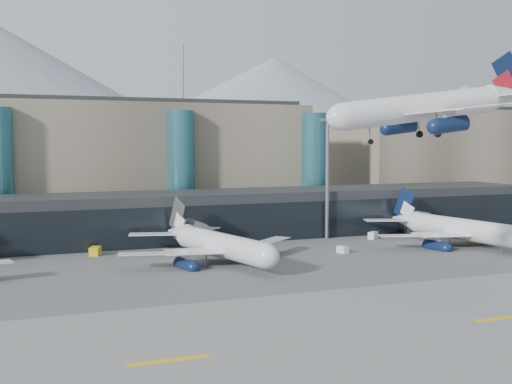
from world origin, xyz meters
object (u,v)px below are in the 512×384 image
(hero_jet, at_px, (440,99))
(veh_d, at_px, (373,235))
(lightmast_mid, at_px, (327,171))
(veh_g, at_px, (343,250))
(veh_e, at_px, (478,239))
(veh_b, at_px, (95,251))
(jet_parked_right, at_px, (449,222))
(jet_parked_mid, at_px, (211,236))

(hero_jet, xyz_separation_m, veh_d, (19.51, 47.19, -25.49))
(lightmast_mid, height_order, veh_g, lightmast_mid)
(veh_e, height_order, veh_g, veh_e)
(lightmast_mid, height_order, veh_d, lightmast_mid)
(veh_b, distance_m, veh_e, 76.19)
(jet_parked_right, relative_size, veh_b, 13.80)
(hero_jet, xyz_separation_m, veh_e, (36.41, 34.34, -25.38))
(jet_parked_mid, relative_size, veh_g, 16.67)
(veh_g, bearing_deg, lightmast_mid, 150.25)
(hero_jet, relative_size, veh_g, 14.54)
(veh_d, height_order, veh_e, veh_e)
(lightmast_mid, bearing_deg, veh_d, -22.44)
(veh_d, bearing_deg, veh_b, 141.09)
(hero_jet, relative_size, jet_parked_mid, 0.87)
(jet_parked_right, distance_m, veh_b, 69.78)
(hero_jet, bearing_deg, veh_g, 86.01)
(hero_jet, relative_size, veh_e, 10.42)
(jet_parked_mid, xyz_separation_m, veh_d, (40.00, 11.84, -3.64))
(jet_parked_mid, distance_m, veh_g, 25.55)
(veh_e, xyz_separation_m, veh_g, (-31.65, -0.33, -0.22))
(veh_b, xyz_separation_m, veh_d, (58.00, -1.16, -0.04))
(jet_parked_mid, distance_m, jet_parked_right, 50.48)
(veh_b, bearing_deg, jet_parked_mid, -104.40)
(lightmast_mid, relative_size, veh_g, 11.83)
(veh_d, relative_size, veh_g, 1.20)
(lightmast_mid, relative_size, jet_parked_mid, 0.71)
(lightmast_mid, distance_m, hero_jet, 53.34)
(lightmast_mid, height_order, veh_b, lightmast_mid)
(jet_parked_right, height_order, veh_g, jet_parked_right)
(jet_parked_right, height_order, veh_e, jet_parked_right)
(veh_d, relative_size, veh_e, 0.86)
(lightmast_mid, relative_size, veh_e, 8.48)
(veh_d, xyz_separation_m, veh_g, (-14.76, -13.18, -0.11))
(lightmast_mid, xyz_separation_m, jet_parked_mid, (-30.86, -15.61, -10.03))
(veh_b, bearing_deg, lightmast_mid, -65.51)
(veh_g, bearing_deg, jet_parked_mid, -104.45)
(veh_e, distance_m, veh_g, 31.66)
(jet_parked_mid, height_order, veh_g, jet_parked_mid)
(hero_jet, height_order, veh_g, hero_jet)
(veh_d, bearing_deg, veh_g, -176.01)
(veh_b, bearing_deg, veh_e, -79.17)
(hero_jet, relative_size, jet_parked_right, 0.84)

